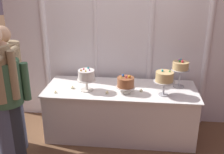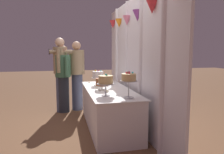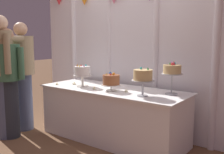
{
  "view_description": "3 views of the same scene",
  "coord_description": "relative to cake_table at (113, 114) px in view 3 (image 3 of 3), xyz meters",
  "views": [
    {
      "loc": [
        0.24,
        -3.31,
        2.2
      ],
      "look_at": [
        -0.13,
        0.2,
        0.85
      ],
      "focal_mm": 42.81,
      "sensor_mm": 36.0,
      "label": 1
    },
    {
      "loc": [
        3.81,
        -0.71,
        1.43
      ],
      "look_at": [
        -0.02,
        0.18,
        0.95
      ],
      "focal_mm": 34.22,
      "sensor_mm": 36.0,
      "label": 2
    },
    {
      "loc": [
        2.15,
        -2.8,
        1.42
      ],
      "look_at": [
        -0.05,
        0.15,
        0.88
      ],
      "focal_mm": 42.65,
      "sensor_mm": 36.0,
      "label": 3
    }
  ],
  "objects": [
    {
      "name": "tealight_far_left",
      "position": [
        -0.85,
        -0.25,
        0.37
      ],
      "size": [
        0.04,
        0.04,
        0.03
      ],
      "color": "beige",
      "rests_on": "cake_table"
    },
    {
      "name": "ground_plane",
      "position": [
        0.0,
        -0.1,
        -0.36
      ],
      "size": [
        24.0,
        24.0,
        0.0
      ],
      "primitive_type": "plane",
      "color": "brown"
    },
    {
      "name": "guest_man_dark_suit",
      "position": [
        -1.27,
        -0.86,
        0.59
      ],
      "size": [
        0.48,
        0.37,
        1.73
      ],
      "color": "#4C5675",
      "rests_on": "ground_plane"
    },
    {
      "name": "cake_display_midleft",
      "position": [
        0.07,
        -0.13,
        0.5
      ],
      "size": [
        0.26,
        0.26,
        0.25
      ],
      "color": "silver",
      "rests_on": "cake_table"
    },
    {
      "name": "guest_girl_blue_dress",
      "position": [
        -1.36,
        -0.49,
        0.54
      ],
      "size": [
        0.49,
        0.87,
        1.66
      ],
      "color": "#4C5675",
      "rests_on": "ground_plane"
    },
    {
      "name": "tealight_near_left",
      "position": [
        -0.66,
        -0.08,
        0.37
      ],
      "size": [
        0.05,
        0.05,
        0.04
      ],
      "color": "beige",
      "rests_on": "cake_table"
    },
    {
      "name": "cake_display_rightmost",
      "position": [
        0.81,
        0.14,
        0.66
      ],
      "size": [
        0.26,
        0.26,
        0.42
      ],
      "color": "#B2B2B7",
      "rests_on": "cake_table"
    },
    {
      "name": "cake_table",
      "position": [
        0.0,
        0.0,
        0.0
      ],
      "size": [
        2.1,
        0.8,
        0.73
      ],
      "color": "white",
      "rests_on": "ground_plane"
    },
    {
      "name": "cake_display_midright",
      "position": [
        0.57,
        -0.16,
        0.61
      ],
      "size": [
        0.28,
        0.28,
        0.36
      ],
      "color": "#B2B2B7",
      "rests_on": "cake_table"
    },
    {
      "name": "tealight_far_right",
      "position": [
        0.28,
        -0.09,
        0.37
      ],
      "size": [
        0.05,
        0.05,
        0.04
      ],
      "color": "beige",
      "rests_on": "cake_table"
    },
    {
      "name": "guest_man_pink_jacket",
      "position": [
        -1.23,
        -0.81,
        0.48
      ],
      "size": [
        0.5,
        0.47,
        1.56
      ],
      "color": "#282D38",
      "rests_on": "ground_plane"
    },
    {
      "name": "draped_curtain",
      "position": [
        0.01,
        0.5,
        0.91
      ],
      "size": [
        3.62,
        0.17,
        2.42
      ],
      "color": "white",
      "rests_on": "ground_plane"
    },
    {
      "name": "cake_display_leftmost",
      "position": [
        -0.46,
        -0.12,
        0.57
      ],
      "size": [
        0.26,
        0.26,
        0.33
      ],
      "color": "silver",
      "rests_on": "cake_table"
    },
    {
      "name": "tealight_near_right",
      "position": [
        -0.17,
        -0.2,
        0.37
      ],
      "size": [
        0.04,
        0.04,
        0.04
      ],
      "color": "beige",
      "rests_on": "cake_table"
    }
  ]
}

